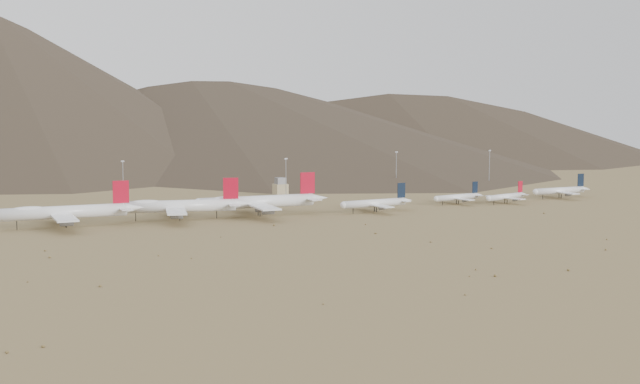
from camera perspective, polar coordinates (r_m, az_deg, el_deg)
name	(u,v)px	position (r m, az deg, el deg)	size (l,w,h in m)	color
ground	(320,222)	(453.60, 0.01, -1.95)	(3000.00, 3000.00, 0.00)	#967D4E
mountain_ridge	(38,36)	(1321.41, -17.61, 9.52)	(4400.00, 1000.00, 300.00)	#46392A
widebody_west	(64,212)	(452.13, -16.09, -1.24)	(74.03, 56.85, 21.97)	white
widebody_centre	(178,206)	(466.22, -9.09, -0.88)	(71.14, 56.10, 21.56)	white
widebody_east	(257,202)	(477.39, -4.03, -0.62)	(76.29, 58.77, 22.65)	white
narrowbody_a	(376,203)	(494.62, 3.61, -0.71)	(46.95, 33.68, 15.48)	white
narrowbody_b	(458,197)	(538.00, 8.82, -0.32)	(38.40, 27.89, 12.72)	white
narrowbody_c	(506,196)	(546.89, 11.84, -0.28)	(37.03, 27.35, 12.49)	white
narrowbody_d	(561,190)	(582.58, 15.15, 0.09)	(45.33, 32.31, 14.96)	white
control_tower	(280,188)	(573.70, -2.55, 0.25)	(8.00, 8.00, 12.00)	tan
mast_west	(123,180)	(548.29, -12.49, 0.78)	(2.00, 0.60, 25.70)	gray
mast_centre	(286,176)	(557.91, -2.20, 1.01)	(2.00, 0.60, 25.70)	gray
mast_east	(396,168)	(628.78, 4.90, 1.56)	(2.00, 0.60, 25.70)	gray
mast_far_east	(489,166)	(655.26, 10.79, 1.65)	(2.00, 0.60, 25.70)	gray
desert_scrub	(411,253)	(363.70, 5.83, -3.91)	(427.26, 175.76, 0.93)	brown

